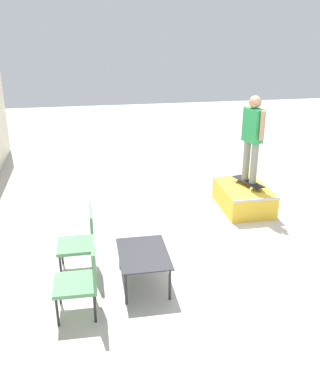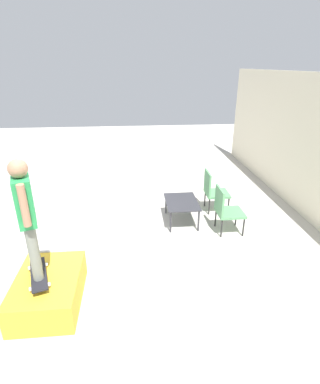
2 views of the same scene
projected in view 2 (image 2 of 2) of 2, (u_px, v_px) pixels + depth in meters
ground_plane at (108, 251)px, 5.46m from camera, size 24.00×24.00×0.00m
skate_ramp_box at (49, 289)px, 4.22m from camera, size 1.27×0.87×0.46m
skateboard_on_ramp at (39, 274)px, 4.06m from camera, size 0.77×0.42×0.07m
person_skater at (26, 212)px, 3.68m from camera, size 0.55×0.31×1.61m
coffee_table at (182, 204)px, 6.32m from camera, size 0.94×0.67×0.48m
patio_chair_left at (213, 190)px, 6.79m from camera, size 0.53×0.53×0.94m
patio_chair_right at (226, 208)px, 5.91m from camera, size 0.52×0.52×0.94m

